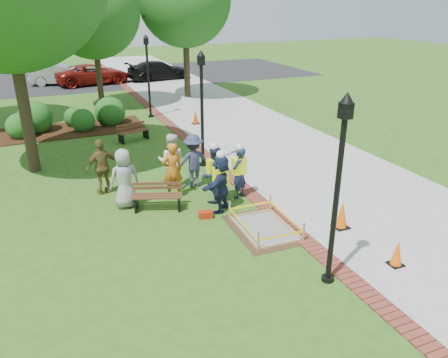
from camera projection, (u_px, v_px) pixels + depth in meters
name	position (u px, v px, depth m)	size (l,w,h in m)	color
ground	(224.00, 231.00, 11.94)	(100.00, 100.00, 0.00)	#285116
sidewalk	(238.00, 123.00, 22.25)	(6.00, 60.00, 0.02)	#9E9E99
brick_edging	(176.00, 130.00, 21.07)	(0.50, 60.00, 0.03)	maroon
mulch_bed	(70.00, 130.00, 21.05)	(7.00, 3.00, 0.05)	#381E0F
parking_lot	(92.00, 78.00, 34.89)	(36.00, 12.00, 0.01)	black
wet_concrete_pad	(265.00, 222.00, 11.93)	(1.77, 2.35, 0.55)	#47331E
bench_near	(158.00, 202.00, 13.06)	(1.55, 0.95, 0.80)	#55341D
bench_far	(134.00, 135.00, 19.47)	(1.48, 0.83, 0.76)	brown
cone_front	(397.00, 254.00, 10.27)	(0.34, 0.34, 0.67)	black
cone_back	(342.00, 215.00, 11.95)	(0.41, 0.41, 0.81)	black
cone_far	(196.00, 117.00, 21.98)	(0.37, 0.37, 0.72)	black
toolbox	(206.00, 215.00, 12.62)	(0.40, 0.22, 0.20)	#A1200C
lamp_near	(338.00, 179.00, 8.90)	(0.28, 0.28, 4.26)	black
lamp_mid	(202.00, 101.00, 15.70)	(0.28, 0.28, 4.26)	black
lamp_far	(148.00, 70.00, 22.50)	(0.28, 0.28, 4.26)	black
tree_back	(92.00, 11.00, 23.46)	(5.13, 5.13, 7.87)	#3D2D1E
tree_right	(185.00, 0.00, 25.95)	(5.59, 5.59, 8.64)	#3D2D1E
shrub_a	(22.00, 138.00, 19.93)	(1.24, 1.24, 1.24)	#214C15
shrub_b	(37.00, 132.00, 20.84)	(1.60, 1.60, 1.60)	#214C15
shrub_c	(84.00, 131.00, 21.04)	(1.14, 1.14, 1.14)	#214C15
shrub_d	(111.00, 124.00, 22.07)	(1.51, 1.51, 1.51)	#214C15
shrub_e	(76.00, 126.00, 21.78)	(1.02, 1.02, 1.02)	#214C15
casual_person_a	(125.00, 179.00, 13.02)	(0.60, 0.41, 1.83)	gray
casual_person_b	(172.00, 171.00, 13.67)	(0.59, 0.39, 1.80)	#BA6415
casual_person_c	(171.00, 161.00, 14.39)	(0.70, 0.59, 1.86)	white
casual_person_d	(102.00, 167.00, 13.94)	(0.66, 0.50, 1.82)	brown
casual_person_e	(194.00, 161.00, 14.45)	(0.60, 0.41, 1.81)	#2F3352
hivis_worker_a	(221.00, 181.00, 12.77)	(0.65, 0.64, 1.89)	#1C1D4A
hivis_worker_b	(239.00, 171.00, 13.65)	(0.63, 0.58, 1.80)	#191F41
hivis_worker_c	(214.00, 173.00, 13.33)	(0.66, 0.53, 1.93)	#192541
parked_car_b	(63.00, 85.00, 32.33)	(4.91, 2.14, 1.60)	#B9B8BE
parked_car_c	(94.00, 84.00, 32.46)	(4.91, 2.13, 1.60)	maroon
parked_car_d	(159.00, 80.00, 34.30)	(4.79, 2.08, 1.56)	black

